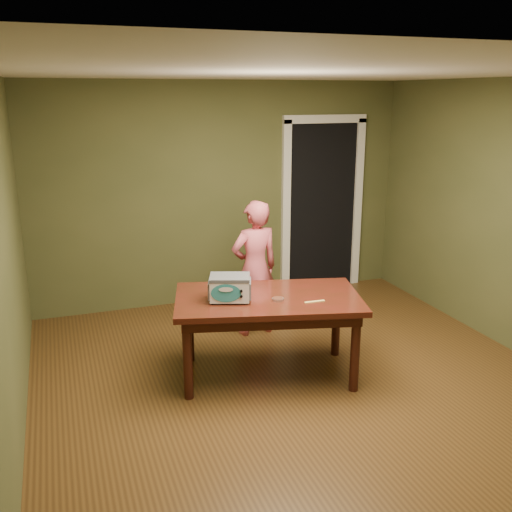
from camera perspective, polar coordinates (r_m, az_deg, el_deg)
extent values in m
plane|color=#563818|center=(5.00, 5.25, -13.43)|extent=(5.00, 5.00, 0.00)
cube|color=brown|center=(6.80, -3.33, 6.21)|extent=(4.50, 0.02, 2.60)
cube|color=brown|center=(4.12, -24.00, -1.66)|extent=(0.02, 5.00, 2.60)
cube|color=white|center=(4.36, 6.15, 17.86)|extent=(4.50, 5.00, 0.02)
cube|color=black|center=(7.58, 5.56, 5.25)|extent=(0.90, 0.60, 2.10)
cube|color=black|center=(7.30, 6.61, 4.81)|extent=(0.90, 0.02, 2.10)
cube|color=white|center=(7.08, 3.01, 4.55)|extent=(0.10, 0.06, 2.20)
cube|color=white|center=(7.52, 10.10, 4.99)|extent=(0.10, 0.06, 2.20)
cube|color=white|center=(7.16, 6.95, 13.46)|extent=(1.10, 0.06, 0.10)
cube|color=#36180C|center=(4.97, 1.21, -4.32)|extent=(1.77, 1.27, 0.05)
cube|color=black|center=(5.00, 1.20, -5.13)|extent=(1.63, 1.12, 0.10)
cylinder|color=black|center=(4.77, -6.85, -10.25)|extent=(0.08, 0.08, 0.70)
cylinder|color=black|center=(5.41, -6.68, -6.98)|extent=(0.08, 0.08, 0.70)
cylinder|color=black|center=(4.93, 9.88, -9.50)|extent=(0.08, 0.08, 0.70)
cylinder|color=black|center=(5.55, 8.02, -6.44)|extent=(0.08, 0.08, 0.70)
cylinder|color=#4C4F54|center=(4.80, -4.28, -4.75)|extent=(0.02, 0.02, 0.01)
cylinder|color=#4C4F54|center=(4.96, -4.15, -4.02)|extent=(0.02, 0.02, 0.01)
cylinder|color=#4C4F54|center=(4.79, -1.02, -4.75)|extent=(0.02, 0.02, 0.01)
cylinder|color=#4C4F54|center=(4.95, -1.00, -4.02)|extent=(0.02, 0.02, 0.01)
cube|color=silver|center=(4.84, -2.63, -3.27)|extent=(0.39, 0.33, 0.19)
cube|color=#4C4F54|center=(4.81, -2.64, -2.15)|extent=(0.40, 0.34, 0.03)
cube|color=#4C4F54|center=(4.85, -4.66, -3.27)|extent=(0.08, 0.20, 0.14)
cube|color=#4C4F54|center=(4.83, -0.59, -3.27)|extent=(0.08, 0.20, 0.14)
ellipsoid|color=teal|center=(4.73, -3.02, -3.75)|extent=(0.24, 0.09, 0.16)
cylinder|color=black|center=(4.71, -1.49, -3.52)|extent=(0.02, 0.02, 0.02)
cylinder|color=black|center=(4.73, -1.48, -4.07)|extent=(0.02, 0.02, 0.02)
cylinder|color=silver|center=(4.87, 2.21, -4.35)|extent=(0.10, 0.10, 0.02)
cylinder|color=#542A1C|center=(4.87, 2.21, -4.27)|extent=(0.09, 0.09, 0.01)
cube|color=#ECCB66|center=(4.86, 5.89, -4.56)|extent=(0.18, 0.03, 0.01)
imported|color=#D15663|center=(5.88, -0.12, -1.25)|extent=(0.55, 0.40, 1.42)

